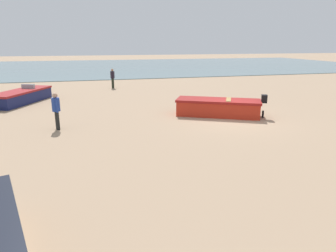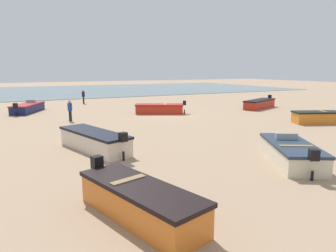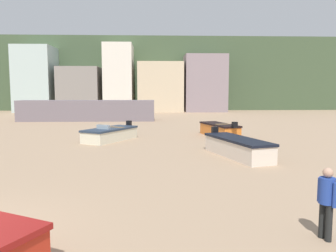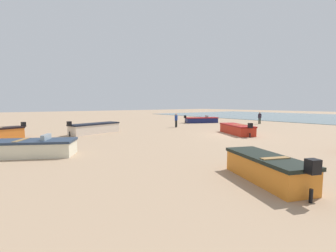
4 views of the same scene
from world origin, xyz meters
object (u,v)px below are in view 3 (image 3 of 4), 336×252
Objects in this scene: boat_cream_5 at (110,134)px; boat_cream_4 at (237,147)px; boat_orange_1 at (220,130)px; beach_walker_distant at (327,198)px.

boat_cream_4 is at bearing 170.07° from boat_cream_5.
boat_orange_1 is 2.77× the size of beach_walker_distant.
beach_walker_distant reaches higher than boat_cream_4.
boat_cream_5 is at bearing 7.88° from beach_walker_distant.
boat_orange_1 is 7.83m from boat_cream_5.
beach_walker_distant reaches higher than boat_cream_5.
boat_orange_1 is at bearing -137.67° from boat_cream_5.
boat_cream_4 is at bearing -110.10° from boat_orange_1.
beach_walker_distant is (6.69, -15.25, 0.52)m from boat_cream_5.
boat_cream_5 is (-7.64, -1.74, -0.04)m from boat_orange_1.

